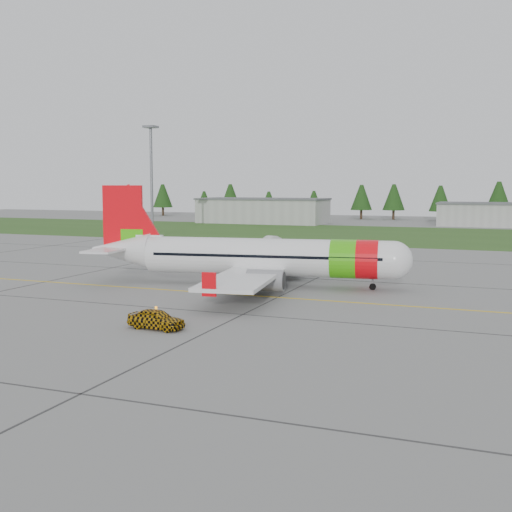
% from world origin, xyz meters
% --- Properties ---
extents(ground, '(320.00, 320.00, 0.00)m').
position_xyz_m(ground, '(0.00, 0.00, 0.00)').
color(ground, gray).
rests_on(ground, ground).
extents(aircraft, '(32.15, 29.92, 9.77)m').
position_xyz_m(aircraft, '(6.15, 13.53, 2.82)').
color(aircraft, white).
rests_on(aircraft, ground).
extents(follow_me_car, '(1.50, 1.73, 4.06)m').
position_xyz_m(follow_me_car, '(6.35, -6.65, 2.03)').
color(follow_me_car, '#DF9F0C').
rests_on(follow_me_car, ground).
extents(service_van, '(1.92, 1.86, 4.43)m').
position_xyz_m(service_van, '(-7.71, 54.29, 2.21)').
color(service_van, silver).
rests_on(service_van, ground).
extents(grass_strip, '(320.00, 50.00, 0.03)m').
position_xyz_m(grass_strip, '(0.00, 82.00, 0.01)').
color(grass_strip, '#30561E').
rests_on(grass_strip, ground).
extents(taxi_guideline, '(120.00, 0.25, 0.02)m').
position_xyz_m(taxi_guideline, '(0.00, 8.00, 0.01)').
color(taxi_guideline, gold).
rests_on(taxi_guideline, ground).
extents(hangar_west, '(32.00, 14.00, 6.00)m').
position_xyz_m(hangar_west, '(-30.00, 110.00, 3.00)').
color(hangar_west, '#A8A8A3').
rests_on(hangar_west, ground).
extents(hangar_east, '(24.00, 12.00, 5.20)m').
position_xyz_m(hangar_east, '(25.00, 118.00, 2.60)').
color(hangar_east, '#A8A8A3').
rests_on(hangar_east, ground).
extents(floodlight_mast, '(0.50, 0.50, 20.00)m').
position_xyz_m(floodlight_mast, '(-32.00, 58.00, 10.00)').
color(floodlight_mast, slate).
rests_on(floodlight_mast, ground).
extents(treeline, '(160.00, 8.00, 10.00)m').
position_xyz_m(treeline, '(0.00, 138.00, 5.00)').
color(treeline, '#1C3F14').
rests_on(treeline, ground).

